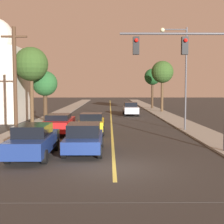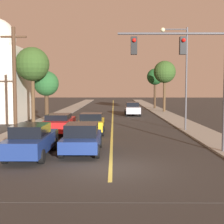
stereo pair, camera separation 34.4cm
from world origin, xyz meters
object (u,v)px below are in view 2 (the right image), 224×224
Objects in this scene: car_near_lane_front at (82,138)px; tree_left_far at (32,65)px; car_outer_lane_front at (32,140)px; car_far_oncoming at (132,109)px; tree_right_near at (165,72)px; tree_right_far at (155,77)px; traffic_signal_mast at (190,63)px; tree_left_near at (46,84)px; car_near_lane_second at (91,123)px; utility_pole_left at (15,82)px; car_outer_lane_second at (59,123)px; streetlamp_right at (181,65)px.

tree_left_far is at bearing 114.31° from car_near_lane_front.
car_far_oncoming reaches higher than car_outer_lane_front.
tree_right_far is (-0.43, 6.85, -0.44)m from tree_right_near.
traffic_signal_mast is 1.26× the size of tree_left_near.
car_far_oncoming is (4.00, 22.54, 0.05)m from car_near_lane_front.
car_near_lane_second is at bearing 72.92° from car_outer_lane_front.
tree_right_far is at bearing 76.39° from car_near_lane_front.
traffic_signal_mast is at bearing -51.42° from car_near_lane_second.
car_near_lane_front is 6.88m from car_near_lane_second.
tree_right_near is at bearing 41.57° from tree_left_near.
utility_pole_left is at bearing 66.10° from car_far_oncoming.
car_outer_lane_front is at bearing -80.41° from tree_left_near.
tree_left_near is at bearing 99.59° from car_outer_lane_front.
car_outer_lane_second is 5.11m from utility_pole_left.
tree_right_far is at bearing 67.55° from utility_pole_left.
tree_left_far is (-6.03, 13.35, 4.82)m from car_near_lane_front.
car_near_lane_front is 6.81m from traffic_signal_mast.
tree_left_far is 20.56m from tree_right_near.
car_outer_lane_front is (-2.41, -7.84, 0.03)m from car_near_lane_second.
car_outer_lane_second is (0.00, 7.76, -0.03)m from car_outer_lane_front.
streetlamp_right is at bearing 44.95° from car_outer_lane_front.
car_near_lane_front is 7.21m from car_outer_lane_second.
car_far_oncoming is at bearing 38.50° from tree_left_near.
car_near_lane_front is 0.64× the size of tree_right_near.
tree_right_near is (1.89, 19.29, 0.41)m from streetlamp_right.
tree_right_near is at bearing 83.47° from traffic_signal_mast.
car_outer_lane_front is 16.72m from tree_left_near.
car_outer_lane_front is at bearing -111.39° from tree_right_near.
utility_pole_left is at bearing -112.45° from tree_right_far.
tree_left_far reaches higher than car_near_lane_front.
tree_right_far reaches higher than traffic_signal_mast.
car_near_lane_second is at bearing -168.19° from streetlamp_right.
car_outer_lane_second is 0.71× the size of tree_right_near.
car_outer_lane_front is 37.27m from tree_right_far.
utility_pole_left is at bearing -87.10° from tree_left_near.
tree_left_far reaches higher than tree_right_near.
tree_right_far is at bearing 68.75° from car_outer_lane_second.
tree_right_near reaches higher than traffic_signal_mast.
car_outer_lane_front is 1.09× the size of car_far_oncoming.
tree_left_near is (-10.75, 15.40, -0.86)m from traffic_signal_mast.
tree_left_far is at bearing -124.25° from tree_right_far.
car_near_lane_second is at bearing 38.57° from utility_pole_left.
traffic_signal_mast is at bearing -1.46° from car_near_lane_front.
traffic_signal_mast reaches higher than car_near_lane_second.
utility_pole_left is at bearing -118.68° from tree_right_near.
tree_left_near is (-2.74, 8.46, 3.01)m from car_outer_lane_second.
tree_left_near is 0.78× the size of tree_right_far.
traffic_signal_mast is at bearing -55.07° from tree_left_near.
car_outer_lane_front is at bearing -63.18° from utility_pole_left.
car_far_oncoming is 0.64× the size of utility_pole_left.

